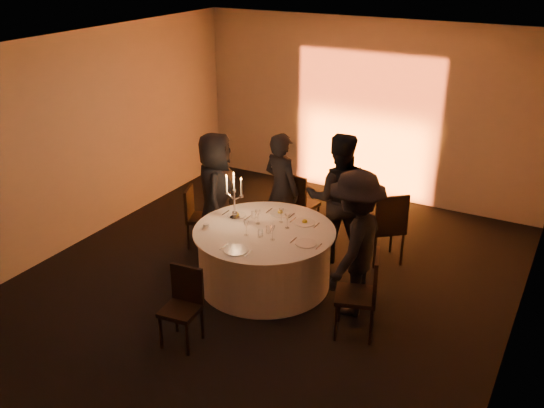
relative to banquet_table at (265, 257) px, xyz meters
The scene contains 32 objects.
floor 0.38m from the banquet_table, ahead, with size 7.00×7.00×0.00m, color black.
ceiling 2.62m from the banquet_table, ahead, with size 7.00×7.00×0.00m, color silver.
wall_back 3.67m from the banquet_table, 90.00° to the left, with size 7.00×7.00×0.00m, color beige.
wall_front 3.67m from the banquet_table, 90.00° to the right, with size 7.00×7.00×0.00m, color beige.
wall_left 3.20m from the banquet_table, behind, with size 7.00×7.00×0.00m, color beige.
wall_right 3.20m from the banquet_table, ahead, with size 7.00×7.00×0.00m, color beige.
uplighter_fixture 3.22m from the banquet_table, 90.00° to the left, with size 0.25×0.12×0.10m, color black.
banquet_table is the anchor object (origin of this frame).
chair_left 1.48m from the banquet_table, 160.86° to the left, with size 0.50×0.50×0.89m.
chair_back_left 1.46m from the banquet_table, 99.57° to the left, with size 0.50×0.50×1.01m.
chair_back_right 1.76m from the banquet_table, 46.89° to the left, with size 0.65×0.65×1.05m.
chair_right 1.58m from the banquet_table, 16.03° to the right, with size 0.56×0.56×1.02m.
chair_front 1.50m from the banquet_table, 96.95° to the right, with size 0.43×0.43×0.89m.
guest_left 1.31m from the banquet_table, 153.08° to the left, with size 0.85×0.55×1.73m, color black.
guest_back_left 1.26m from the banquet_table, 107.44° to the left, with size 0.61×0.40×1.68m, color black.
guest_back_right 1.33m from the banquet_table, 64.37° to the left, with size 0.88×0.69×1.82m, color black.
guest_right 1.32m from the banquet_table, ahead, with size 1.15×0.66×1.78m, color black.
plate_left 0.70m from the banquet_table, 159.69° to the left, with size 0.36×0.25×0.08m.
plate_back_left 0.67m from the banquet_table, 96.20° to the left, with size 0.36×0.28×0.08m.
plate_back_right 0.69m from the banquet_table, 50.23° to the left, with size 0.35×0.27×0.08m.
plate_right 0.74m from the banquet_table, ahead, with size 0.36×0.26×0.01m.
plate_front 0.75m from the banquet_table, 92.02° to the right, with size 0.36×0.30×0.01m.
coffee_cup 0.85m from the banquet_table, 154.59° to the right, with size 0.11×0.11×0.07m.
candelabra 0.80m from the banquet_table, 167.29° to the left, with size 0.27×0.13×0.65m.
wine_glass_a 0.56m from the banquet_table, 143.69° to the left, with size 0.07×0.07×0.19m.
wine_glass_b 0.60m from the banquet_table, 39.80° to the left, with size 0.07×0.07×0.19m.
wine_glass_c 0.60m from the banquet_table, 40.93° to the right, with size 0.07×0.07×0.19m.
wine_glass_d 0.61m from the banquet_table, 75.80° to the left, with size 0.07×0.07×0.19m.
wine_glass_e 0.59m from the banquet_table, 117.14° to the right, with size 0.07×0.07×0.19m.
tumbler_a 0.47m from the banquet_table, 75.56° to the right, with size 0.07×0.07×0.09m, color white.
tumbler_b 0.58m from the banquet_table, 140.10° to the left, with size 0.07×0.07×0.09m, color white.
tumbler_c 0.44m from the banquet_table, 28.38° to the right, with size 0.07×0.07×0.09m, color white.
Camera 1 is at (3.37, -5.94, 4.12)m, focal length 40.00 mm.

